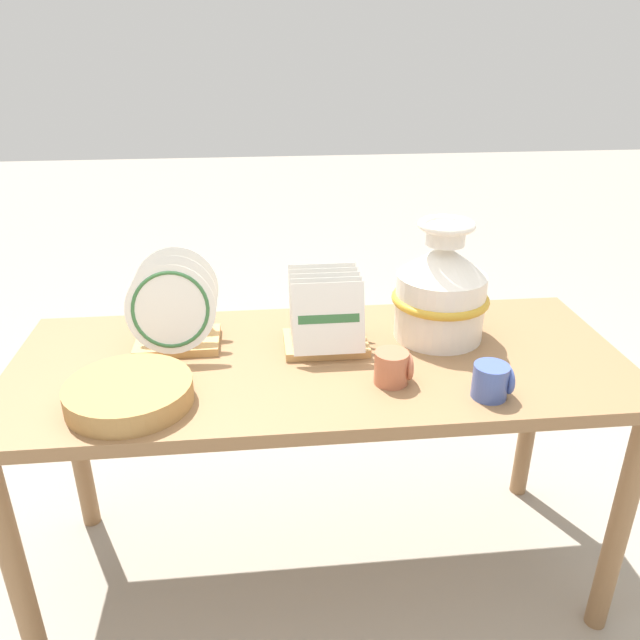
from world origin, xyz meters
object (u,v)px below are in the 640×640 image
object	(u,v)px
ceramic_vase	(441,289)
mug_terracotta_glaze	(393,367)
dish_rack_round_plates	(175,316)
mug_cobalt_glaze	(492,381)
dish_rack_square_plates	(326,322)
wicker_charger_stack	(129,393)

from	to	relation	value
ceramic_vase	mug_terracotta_glaze	distance (m)	0.31
dish_rack_round_plates	mug_cobalt_glaze	size ratio (longest dim) A/B	2.73
dish_rack_square_plates	wicker_charger_stack	size ratio (longest dim) A/B	0.77
dish_rack_square_plates	wicker_charger_stack	xyz separation A→B (m)	(-0.48, -0.24, -0.05)
ceramic_vase	mug_cobalt_glaze	xyz separation A→B (m)	(0.04, -0.32, -0.10)
dish_rack_round_plates	ceramic_vase	bearing A→B (deg)	-0.58
ceramic_vase	wicker_charger_stack	bearing A→B (deg)	-161.33
mug_terracotta_glaze	dish_rack_round_plates	bearing A→B (deg)	155.51
ceramic_vase	dish_rack_square_plates	xyz separation A→B (m)	(-0.32, -0.03, -0.07)
ceramic_vase	wicker_charger_stack	distance (m)	0.85
dish_rack_round_plates	mug_cobalt_glaze	bearing A→B (deg)	-23.79
dish_rack_round_plates	dish_rack_square_plates	distance (m)	0.40
dish_rack_square_plates	mug_cobalt_glaze	bearing A→B (deg)	-39.44
dish_rack_square_plates	wicker_charger_stack	world-z (taller)	dish_rack_square_plates
mug_terracotta_glaze	mug_cobalt_glaze	size ratio (longest dim) A/B	1.00
dish_rack_round_plates	wicker_charger_stack	world-z (taller)	dish_rack_round_plates
dish_rack_round_plates	wicker_charger_stack	size ratio (longest dim) A/B	0.85
mug_cobalt_glaze	dish_rack_square_plates	bearing A→B (deg)	140.56
dish_rack_square_plates	mug_cobalt_glaze	xyz separation A→B (m)	(0.36, -0.29, -0.03)
ceramic_vase	mug_cobalt_glaze	bearing A→B (deg)	-83.56
dish_rack_square_plates	wicker_charger_stack	bearing A→B (deg)	-153.67
dish_rack_square_plates	ceramic_vase	bearing A→B (deg)	5.86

